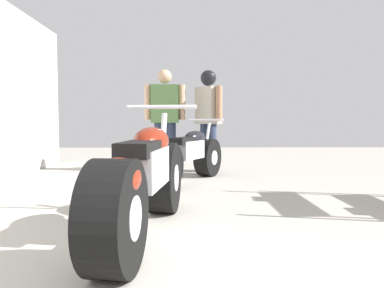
# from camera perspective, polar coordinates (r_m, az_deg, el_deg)

# --- Properties ---
(ground_plane) EXTENTS (16.54, 16.54, 0.00)m
(ground_plane) POSITION_cam_1_polar(r_m,az_deg,el_deg) (4.26, 5.14, -8.41)
(ground_plane) COLOR #A8A399
(motorcycle_maroon_cruiser) EXTENTS (0.68, 2.20, 1.02)m
(motorcycle_maroon_cruiser) POSITION_cam_1_polar(r_m,az_deg,el_deg) (2.90, -7.18, -5.61)
(motorcycle_maroon_cruiser) COLOR black
(motorcycle_maroon_cruiser) RESTS_ON ground_plane
(motorcycle_black_naked) EXTENTS (1.08, 1.82, 0.90)m
(motorcycle_black_naked) POSITION_cam_1_polar(r_m,az_deg,el_deg) (5.44, -0.67, -1.87)
(motorcycle_black_naked) COLOR black
(motorcycle_black_naked) RESTS_ON ground_plane
(mechanic_in_blue) EXTENTS (0.69, 0.25, 1.73)m
(mechanic_in_blue) POSITION_cam_1_polar(r_m,az_deg,el_deg) (6.57, -4.02, 4.40)
(mechanic_in_blue) COLOR #2D3851
(mechanic_in_blue) RESTS_ON ground_plane
(mechanic_with_helmet) EXTENTS (0.48, 0.62, 1.73)m
(mechanic_with_helmet) POSITION_cam_1_polar(r_m,az_deg,el_deg) (6.60, 2.43, 4.89)
(mechanic_with_helmet) COLOR #2D3851
(mechanic_with_helmet) RESTS_ON ground_plane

